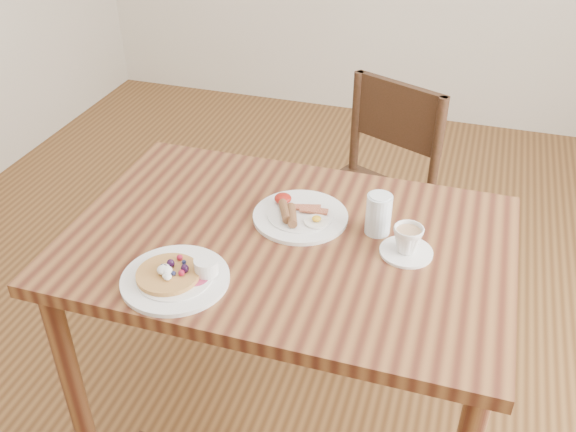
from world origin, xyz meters
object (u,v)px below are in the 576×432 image
at_px(breakfast_plate, 299,215).
at_px(water_glass, 378,214).
at_px(teacup_saucer, 407,242).
at_px(chair_far, 372,190).
at_px(pancake_plate, 177,276).
at_px(dining_table, 288,266).

height_order(breakfast_plate, water_glass, water_glass).
bearing_deg(teacup_saucer, chair_far, 106.74).
relative_size(chair_far, teacup_saucer, 6.29).
relative_size(chair_far, pancake_plate, 3.26).
distance_m(dining_table, pancake_plate, 0.35).
bearing_deg(dining_table, chair_far, 81.74).
bearing_deg(breakfast_plate, chair_far, 80.62).
bearing_deg(breakfast_plate, dining_table, -90.96).
bearing_deg(pancake_plate, water_glass, 39.44).
bearing_deg(chair_far, dining_table, 105.53).
bearing_deg(chair_far, pancake_plate, 96.19).
bearing_deg(pancake_plate, dining_table, 51.19).
bearing_deg(pancake_plate, breakfast_plate, 59.60).
bearing_deg(teacup_saucer, water_glass, 141.48).
bearing_deg(breakfast_plate, pancake_plate, -120.40).
bearing_deg(chair_far, water_glass, 124.57).
height_order(breakfast_plate, teacup_saucer, teacup_saucer).
distance_m(dining_table, breakfast_plate, 0.15).
bearing_deg(breakfast_plate, teacup_saucer, -12.93).
relative_size(pancake_plate, water_glass, 2.33).
height_order(chair_far, water_glass, chair_far).
distance_m(dining_table, teacup_saucer, 0.35).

